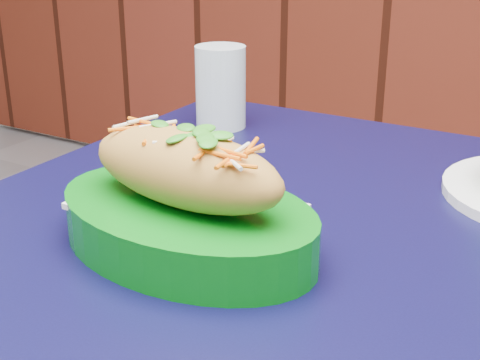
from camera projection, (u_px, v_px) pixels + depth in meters
The scene contains 3 objects.
cafe_table at pixel (322, 303), 0.72m from camera, with size 0.80×0.80×0.75m.
banh_mi_basket at pixel (186, 203), 0.63m from camera, with size 0.29×0.20×0.13m.
water_glass at pixel (221, 87), 1.00m from camera, with size 0.08×0.08×0.12m, color silver.
Camera 1 is at (0.36, 0.69, 1.05)m, focal length 50.00 mm.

